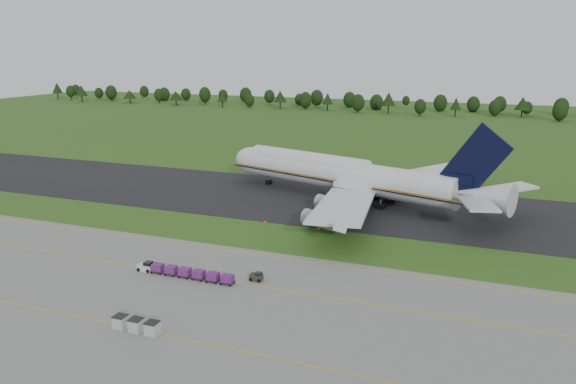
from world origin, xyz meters
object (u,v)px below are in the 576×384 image
at_px(aircraft, 346,175).
at_px(baggage_train, 183,272).
at_px(utility_cart, 256,277).
at_px(uld_row, 136,325).
at_px(edge_markers, 292,226).

bearing_deg(aircraft, baggage_train, -101.57).
bearing_deg(aircraft, utility_cart, -89.91).
distance_m(baggage_train, uld_row, 17.58).
relative_size(aircraft, edge_markers, 6.17).
bearing_deg(uld_row, edge_markers, 86.27).
height_order(aircraft, uld_row, aircraft).
bearing_deg(aircraft, uld_row, -95.99).
height_order(uld_row, edge_markers, uld_row).
xyz_separation_m(baggage_train, edge_markers, (6.74, 30.16, -0.59)).
xyz_separation_m(uld_row, edge_markers, (3.09, 47.36, -0.60)).
height_order(baggage_train, utility_cart, baggage_train).
height_order(utility_cart, uld_row, uld_row).
bearing_deg(edge_markers, utility_cart, -80.58).
bearing_deg(baggage_train, uld_row, -78.02).
xyz_separation_m(utility_cart, edge_markers, (-4.53, 27.32, -0.31)).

